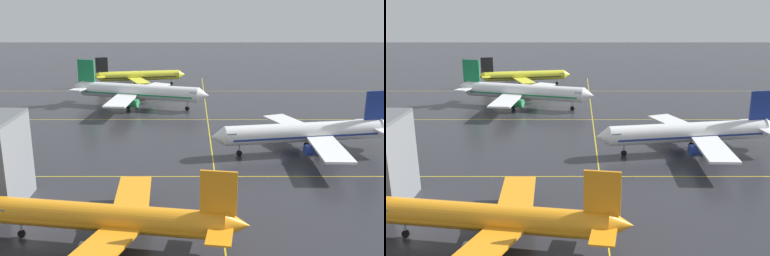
% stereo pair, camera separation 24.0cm
% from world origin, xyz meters
% --- Properties ---
extents(airliner_front_gate, '(32.69, 27.91, 10.17)m').
position_xyz_m(airliner_front_gate, '(-13.26, 13.75, 3.47)').
color(airliner_front_gate, orange).
rests_on(airliner_front_gate, ground).
extents(airliner_second_row, '(37.12, 31.62, 11.57)m').
position_xyz_m(airliner_second_row, '(18.11, 47.69, 3.95)').
color(airliner_second_row, white).
rests_on(airliner_second_row, ground).
extents(airliner_third_row, '(39.94, 34.09, 12.65)m').
position_xyz_m(airliner_third_row, '(-19.02, 86.04, 4.32)').
color(airliner_third_row, white).
rests_on(airliner_third_row, ground).
extents(airliner_far_left_stand, '(32.54, 27.69, 10.15)m').
position_xyz_m(airliner_far_left_stand, '(-22.61, 119.17, 3.47)').
color(airliner_far_left_stand, yellow).
rests_on(airliner_far_left_stand, ground).
extents(taxiway_markings, '(146.05, 163.29, 0.01)m').
position_xyz_m(taxiway_markings, '(0.00, 53.67, 0.00)').
color(taxiway_markings, yellow).
rests_on(taxiway_markings, ground).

